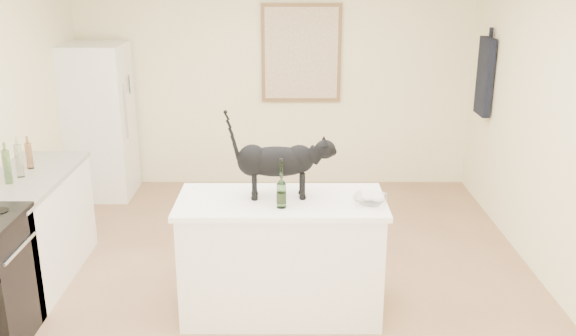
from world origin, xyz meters
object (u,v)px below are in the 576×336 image
Objects in this scene: fridge at (99,121)px; wine_bottle at (281,186)px; black_cat at (277,165)px; glass_bowl at (370,200)px.

fridge is 3.41m from wine_bottle.
black_cat is 2.23× the size of wine_bottle.
black_cat is 0.71m from glass_bowl.
fridge is 5.49× the size of wine_bottle.
fridge is 3.76m from glass_bowl.
fridge is 2.47× the size of black_cat.
fridge reaches higher than wine_bottle.
black_cat reaches higher than glass_bowl.
black_cat is 0.23m from wine_bottle.
fridge is at bearing 127.16° from wine_bottle.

